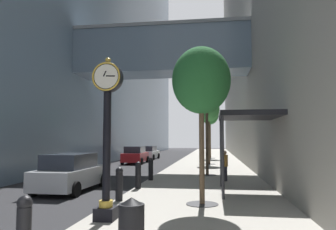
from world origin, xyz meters
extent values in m
plane|color=#262628|center=(0.00, 27.00, 0.00)|extent=(110.00, 110.00, 0.00)
cube|color=#9E998E|center=(3.14, 30.00, 0.07)|extent=(6.27, 80.00, 0.14)
cube|color=slate|center=(-0.24, 20.58, 8.94)|extent=(13.63, 3.20, 3.32)
cube|color=gray|center=(-0.24, 20.58, 10.73)|extent=(13.63, 3.40, 0.24)
cube|color=black|center=(0.66, 5.50, 0.32)|extent=(0.55, 0.55, 0.35)
cylinder|color=gold|center=(0.66, 5.50, 0.58)|extent=(0.39, 0.38, 0.18)
cylinder|color=black|center=(0.66, 5.50, 2.18)|extent=(0.22, 0.22, 3.02)
cylinder|color=black|center=(0.66, 5.50, 4.11)|extent=(0.84, 0.28, 0.84)
torus|color=gold|center=(0.66, 5.35, 4.11)|extent=(0.82, 0.05, 0.82)
cylinder|color=silver|center=(0.66, 5.35, 4.11)|extent=(0.69, 0.01, 0.69)
cylinder|color=silver|center=(0.66, 5.65, 4.11)|extent=(0.69, 0.01, 0.69)
sphere|color=gold|center=(0.66, 5.50, 4.60)|extent=(0.16, 0.16, 0.16)
cube|color=black|center=(0.63, 5.34, 4.18)|extent=(0.10, 0.01, 0.16)
cube|color=black|center=(0.79, 5.34, 4.11)|extent=(0.26, 0.01, 0.04)
sphere|color=black|center=(0.23, 2.34, 1.20)|extent=(0.27, 0.27, 0.27)
cylinder|color=black|center=(0.23, 8.17, 0.64)|extent=(0.26, 0.26, 0.99)
sphere|color=black|center=(0.23, 8.17, 1.20)|extent=(0.27, 0.27, 0.27)
cylinder|color=black|center=(0.23, 11.08, 0.64)|extent=(0.26, 0.26, 0.99)
sphere|color=black|center=(0.23, 11.08, 1.20)|extent=(0.27, 0.27, 0.27)
cylinder|color=black|center=(0.23, 14.00, 0.64)|extent=(0.26, 0.26, 0.99)
sphere|color=black|center=(0.23, 14.00, 1.20)|extent=(0.27, 0.27, 0.27)
cylinder|color=#333335|center=(3.21, 7.99, 0.15)|extent=(1.10, 1.10, 0.02)
cylinder|color=brown|center=(3.21, 7.99, 1.89)|extent=(0.18, 0.18, 3.51)
ellipsoid|color=#23602D|center=(3.21, 7.99, 4.42)|extent=(2.05, 2.05, 2.36)
cylinder|color=#333335|center=(3.21, 16.80, 0.15)|extent=(1.10, 1.10, 0.02)
cylinder|color=#4C3D2D|center=(3.21, 16.80, 2.36)|extent=(0.18, 0.18, 4.45)
ellipsoid|color=#2D7033|center=(3.21, 16.80, 5.32)|extent=(1.95, 1.95, 2.24)
cylinder|color=#333335|center=(3.21, 25.61, 0.15)|extent=(1.10, 1.10, 0.02)
cylinder|color=#4C3D2D|center=(3.21, 25.61, 2.23)|extent=(0.18, 0.18, 4.17)
ellipsoid|color=#387F3D|center=(3.21, 25.61, 5.04)|extent=(1.94, 1.94, 2.23)
cylinder|color=#333335|center=(3.21, 34.42, 0.15)|extent=(1.10, 1.10, 0.02)
cylinder|color=brown|center=(3.21, 34.42, 2.31)|extent=(0.18, 0.18, 4.34)
ellipsoid|color=#2D7033|center=(3.21, 34.42, 5.25)|extent=(2.05, 2.05, 2.36)
cylinder|color=black|center=(1.98, 3.23, 0.60)|extent=(0.52, 0.52, 0.92)
cone|color=black|center=(1.98, 3.23, 1.11)|extent=(0.53, 0.53, 0.16)
cylinder|color=#23232D|center=(4.19, 14.18, 0.52)|extent=(0.32, 0.32, 0.77)
cylinder|color=#B77A33|center=(4.19, 14.18, 1.22)|extent=(0.42, 0.42, 0.62)
sphere|color=#9E7556|center=(4.19, 14.18, 1.64)|extent=(0.23, 0.23, 0.23)
cube|color=black|center=(5.07, 10.60, 3.34)|extent=(2.40, 3.60, 0.20)
cylinder|color=#333338|center=(3.95, 9.00, 1.74)|extent=(0.10, 0.10, 3.20)
cylinder|color=#333338|center=(3.95, 12.20, 1.74)|extent=(0.10, 0.10, 3.20)
cube|color=#AD191E|center=(-3.94, 27.20, 0.62)|extent=(1.87, 4.23, 0.81)
cube|color=#282D38|center=(-3.93, 26.99, 1.34)|extent=(1.63, 2.38, 0.66)
cylinder|color=black|center=(-4.86, 28.62, 0.32)|extent=(0.23, 0.64, 0.64)
cylinder|color=black|center=(-3.05, 28.64, 0.32)|extent=(0.23, 0.64, 0.64)
cylinder|color=black|center=(-4.83, 25.76, 0.32)|extent=(0.23, 0.64, 0.64)
cylinder|color=black|center=(-3.01, 25.78, 0.32)|extent=(0.23, 0.64, 0.64)
cube|color=silver|center=(-4.08, 34.01, 0.59)|extent=(2.02, 4.26, 0.75)
cube|color=#282D38|center=(-4.09, 33.80, 1.25)|extent=(1.73, 2.41, 0.61)
cylinder|color=black|center=(-4.97, 35.47, 0.32)|extent=(0.24, 0.65, 0.64)
cylinder|color=black|center=(-3.09, 35.40, 0.32)|extent=(0.24, 0.65, 0.64)
cylinder|color=black|center=(-5.07, 32.61, 0.32)|extent=(0.24, 0.65, 0.64)
cylinder|color=black|center=(-3.19, 32.55, 0.32)|extent=(0.24, 0.65, 0.64)
cube|color=#B7BABF|center=(-2.84, 10.85, 0.63)|extent=(1.99, 4.47, 0.82)
cube|color=#282D38|center=(-2.85, 10.63, 1.36)|extent=(1.71, 2.52, 0.67)
cylinder|color=black|center=(-3.72, 12.38, 0.32)|extent=(0.24, 0.65, 0.64)
cylinder|color=black|center=(-1.87, 12.33, 0.32)|extent=(0.24, 0.65, 0.64)
cylinder|color=black|center=(-3.81, 9.38, 0.32)|extent=(0.24, 0.65, 0.64)
cylinder|color=black|center=(-1.95, 9.33, 0.32)|extent=(0.24, 0.65, 0.64)
camera|label=1|loc=(3.63, -3.07, 2.35)|focal=33.97mm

